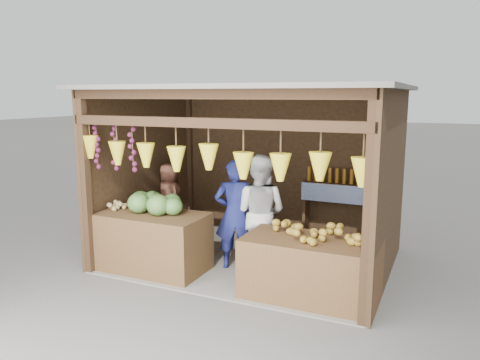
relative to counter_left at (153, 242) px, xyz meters
name	(u,v)px	position (x,y,z in m)	size (l,w,h in m)	color
ground	(252,260)	(1.15, 0.99, -0.43)	(80.00, 80.00, 0.00)	#514F49
stall_structure	(250,154)	(1.12, 0.94, 1.24)	(4.30, 3.30, 2.66)	slate
back_shelf	(340,195)	(2.20, 2.27, 0.45)	(1.25, 0.32, 1.32)	#382314
counter_left	(153,242)	(0.00, 0.00, 0.00)	(1.55, 0.85, 0.85)	#4B3319
counter_right	(310,269)	(2.35, 0.00, -0.04)	(1.67, 0.85, 0.77)	#4F301A
stool	(170,238)	(-0.38, 1.03, -0.29)	(0.29, 0.29, 0.27)	black
man_standing	(235,215)	(1.06, 0.55, 0.39)	(0.60, 0.39, 1.63)	#161B52
woman_standing	(260,212)	(1.37, 0.72, 0.42)	(0.83, 0.64, 1.70)	silver
vendor_seated	(169,197)	(-0.38, 1.03, 0.42)	(0.56, 0.37, 1.15)	#553022
melon_pile	(155,202)	(0.00, 0.08, 0.59)	(1.00, 0.50, 0.32)	#1C4813
tanfruit_pile	(116,205)	(-0.64, -0.01, 0.49)	(0.34, 0.40, 0.13)	#9A8147
mango_pile	(316,231)	(2.41, 0.03, 0.46)	(1.40, 0.64, 0.22)	#AF5F17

